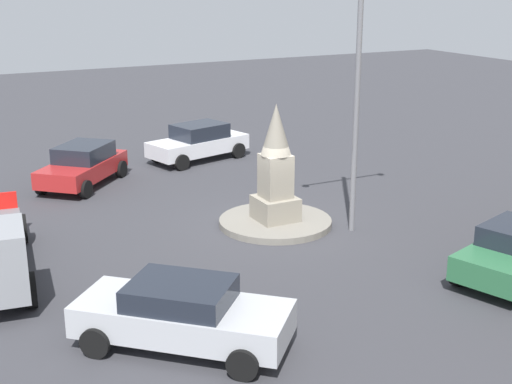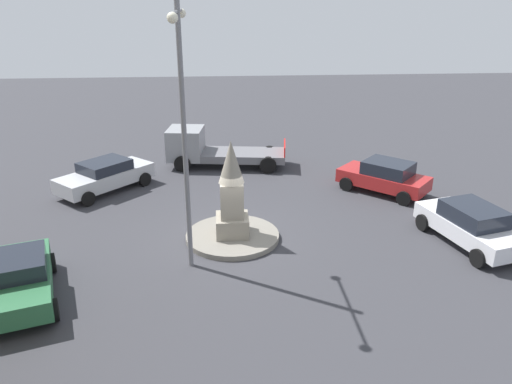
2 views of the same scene
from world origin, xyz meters
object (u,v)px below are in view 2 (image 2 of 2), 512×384
(car_green_near_island, at_px, (19,278))
(truck_grey_approaching, at_px, (210,149))
(monument, at_px, (232,193))
(car_silver_parked_right, at_px, (105,175))
(car_red_waiting, at_px, (384,176))
(streetlamp, at_px, (183,116))
(car_white_passing, at_px, (470,224))

(car_green_near_island, height_order, truck_grey_approaching, truck_grey_approaching)
(monument, relative_size, car_silver_parked_right, 0.81)
(car_silver_parked_right, height_order, car_red_waiting, car_red_waiting)
(monument, xyz_separation_m, car_green_near_island, (-3.49, 6.34, -1.09))
(car_silver_parked_right, bearing_deg, monument, -133.09)
(streetlamp, distance_m, truck_grey_approaching, 11.16)
(car_red_waiting, bearing_deg, car_silver_parked_right, 84.72)
(car_white_passing, distance_m, car_silver_parked_right, 15.52)
(car_green_near_island, distance_m, car_silver_parked_right, 8.81)
(monument, distance_m, car_red_waiting, 8.23)
(monument, bearing_deg, streetlamp, 141.80)
(monument, xyz_separation_m, car_silver_parked_right, (5.29, 5.65, -1.07))
(streetlamp, height_order, truck_grey_approaching, streetlamp)
(streetlamp, height_order, car_white_passing, streetlamp)
(car_green_near_island, bearing_deg, car_silver_parked_right, -4.44)
(car_green_near_island, bearing_deg, car_red_waiting, -60.38)
(streetlamp, relative_size, car_red_waiting, 2.07)
(monument, distance_m, car_green_near_island, 7.31)
(car_white_passing, bearing_deg, car_red_waiting, 15.78)
(car_silver_parked_right, xyz_separation_m, truck_grey_approaching, (3.24, -4.74, 0.19))
(car_white_passing, relative_size, car_silver_parked_right, 1.02)
(monument, height_order, car_red_waiting, monument)
(car_white_passing, xyz_separation_m, car_red_waiting, (5.17, 1.46, -0.00))
(monument, bearing_deg, car_white_passing, -97.07)
(car_green_near_island, relative_size, truck_grey_approaching, 0.69)
(car_white_passing, height_order, car_green_near_island, car_white_passing)
(streetlamp, bearing_deg, monument, -38.20)
(car_silver_parked_right, bearing_deg, truck_grey_approaching, -55.61)
(monument, distance_m, car_white_passing, 8.63)
(car_red_waiting, xyz_separation_m, truck_grey_approaching, (4.42, 7.96, 0.17))
(monument, relative_size, car_white_passing, 0.80)
(streetlamp, bearing_deg, car_white_passing, -85.54)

